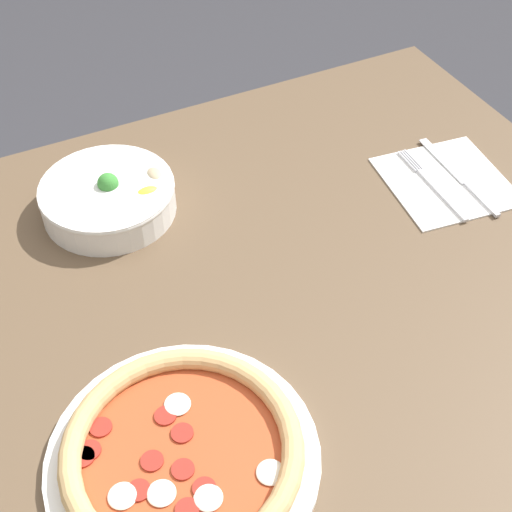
{
  "coord_description": "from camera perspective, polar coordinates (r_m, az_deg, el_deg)",
  "views": [
    {
      "loc": [
        -0.3,
        -0.58,
        1.47
      ],
      "look_at": [
        0.01,
        0.05,
        0.75
      ],
      "focal_mm": 50.0,
      "sensor_mm": 36.0,
      "label": 1
    }
  ],
  "objects": [
    {
      "name": "napkin",
      "position": [
        1.2,
        14.96,
        5.8
      ],
      "size": [
        0.21,
        0.21,
        0.0
      ],
      "color": "white",
      "rests_on": "dining_table"
    },
    {
      "name": "pizza",
      "position": [
        0.83,
        -5.9,
        -15.42
      ],
      "size": [
        0.31,
        0.31,
        0.04
      ],
      "color": "white",
      "rests_on": "dining_table"
    },
    {
      "name": "fork",
      "position": [
        1.18,
        13.97,
        5.53
      ],
      "size": [
        0.02,
        0.19,
        0.0
      ],
      "rotation": [
        0.0,
        0.0,
        1.52
      ],
      "color": "silver",
      "rests_on": "napkin"
    },
    {
      "name": "dining_table",
      "position": [
        1.07,
        0.6,
        -6.43
      ],
      "size": [
        1.15,
        0.92,
        0.73
      ],
      "color": "brown",
      "rests_on": "ground_plane"
    },
    {
      "name": "knife",
      "position": [
        1.2,
        16.11,
        5.95
      ],
      "size": [
        0.02,
        0.21,
        0.01
      ],
      "rotation": [
        0.0,
        0.0,
        1.52
      ],
      "color": "silver",
      "rests_on": "napkin"
    },
    {
      "name": "bowl",
      "position": [
        1.11,
        -11.72,
        4.74
      ],
      "size": [
        0.21,
        0.21,
        0.07
      ],
      "color": "white",
      "rests_on": "dining_table"
    }
  ]
}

